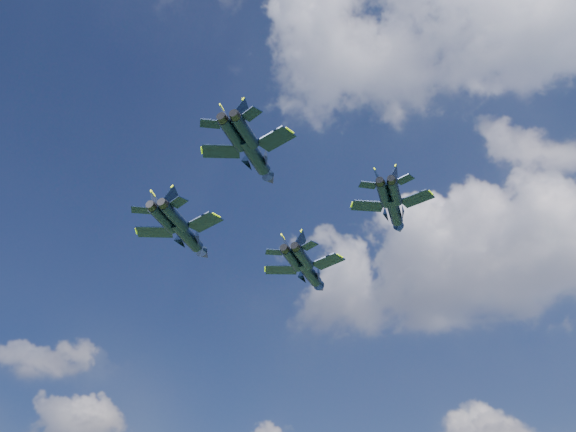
# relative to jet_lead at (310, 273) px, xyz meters

# --- Properties ---
(jet_lead) EXTENTS (12.81, 16.63, 3.95)m
(jet_lead) POSITION_rel_jet_lead_xyz_m (0.00, 0.00, 0.00)
(jet_lead) COLOR black
(jet_left) EXTENTS (13.66, 17.80, 4.22)m
(jet_left) POSITION_rel_jet_lead_xyz_m (-12.54, -15.15, 2.16)
(jet_left) COLOR black
(jet_right) EXTENTS (10.96, 14.57, 3.43)m
(jet_right) POSITION_rel_jet_lead_xyz_m (17.84, -10.32, 0.16)
(jet_right) COLOR black
(jet_slot) EXTENTS (11.60, 15.12, 3.58)m
(jet_slot) POSITION_rel_jet_lead_xyz_m (8.03, -30.58, -0.75)
(jet_slot) COLOR black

